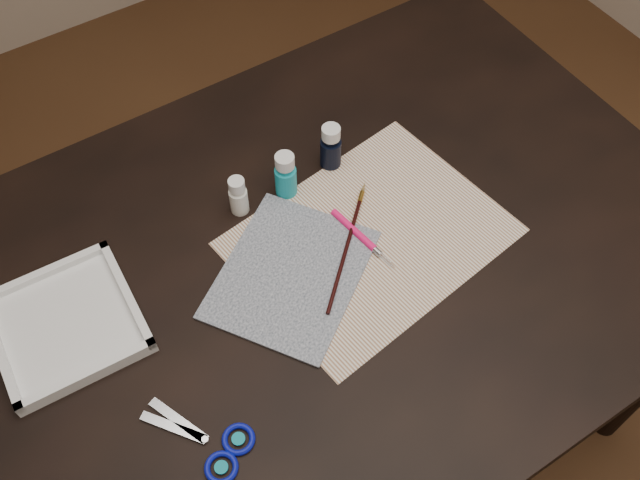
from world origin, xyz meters
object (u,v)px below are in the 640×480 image
canvas (291,274)px  palette_tray (66,323)px  paint_bottle_cyan (285,175)px  paper (370,237)px  paint_bottle_navy (331,146)px  paint_bottle_white (238,195)px  scissors (193,439)px

canvas → palette_tray: palette_tray is taller
canvas → paint_bottle_cyan: (0.08, 0.15, 0.04)m
paper → paint_bottle_cyan: (-0.07, 0.16, 0.04)m
canvas → palette_tray: 0.35m
paint_bottle_cyan → paint_bottle_navy: size_ratio=1.01×
paint_bottle_cyan → palette_tray: paint_bottle_cyan is taller
paint_bottle_white → paint_bottle_cyan: size_ratio=0.84×
scissors → paint_bottle_white: bearing=-75.0°
paper → paint_bottle_navy: size_ratio=4.69×
paint_bottle_white → scissors: size_ratio=0.42×
paper → scissors: (-0.40, -0.15, 0.00)m
paper → scissors: size_ratio=2.34×
paint_bottle_navy → palette_tray: bearing=-173.6°
paint_bottle_cyan → paint_bottle_navy: 0.10m
paper → paint_bottle_white: bearing=132.7°
paint_bottle_cyan → palette_tray: size_ratio=0.43×
paper → paint_bottle_navy: (0.03, 0.17, 0.04)m
canvas → scissors: scissors is taller
paint_bottle_white → paint_bottle_cyan: (0.09, -0.01, 0.01)m
scissors → palette_tray: (-0.08, 0.26, 0.01)m
paint_bottle_white → paint_bottle_navy: size_ratio=0.84×
paint_bottle_cyan → paint_bottle_white: bearing=173.7°
paper → paint_bottle_white: 0.23m
paint_bottle_navy → paint_bottle_white: bearing=-179.2°
scissors → paint_bottle_cyan: bearing=-84.3°
canvas → paint_bottle_white: size_ratio=3.43×
paper → paint_bottle_cyan: 0.18m
paper → palette_tray: palette_tray is taller
paper → scissors: bearing=-159.8°
paint_bottle_navy → scissors: 0.54m
paper → scissors: scissors is taller
scissors → palette_tray: size_ratio=0.86×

